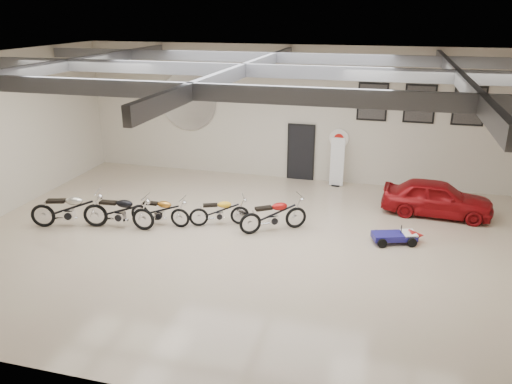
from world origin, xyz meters
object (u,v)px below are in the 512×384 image
(motorcycle_silver, at_px, (68,209))
(motorcycle_red, at_px, (273,214))
(motorcycle_gold, at_px, (160,210))
(motorcycle_yellow, at_px, (219,211))
(go_kart, at_px, (399,234))
(motorcycle_black, at_px, (119,211))
(banner_stand, at_px, (337,162))
(vintage_car, at_px, (437,198))

(motorcycle_silver, xyz_separation_m, motorcycle_red, (5.98, 1.28, -0.05))
(motorcycle_gold, height_order, motorcycle_yellow, motorcycle_gold)
(go_kart, bearing_deg, motorcycle_gold, 166.72)
(motorcycle_silver, height_order, motorcycle_red, motorcycle_silver)
(go_kart, bearing_deg, motorcycle_black, 169.54)
(banner_stand, xyz_separation_m, motorcycle_red, (-1.34, -4.50, -0.40))
(motorcycle_gold, xyz_separation_m, go_kart, (6.98, 0.61, -0.21))
(banner_stand, distance_m, motorcycle_black, 7.99)
(motorcycle_silver, bearing_deg, motorcycle_gold, 1.39)
(motorcycle_black, bearing_deg, motorcycle_gold, 21.55)
(motorcycle_gold, distance_m, motorcycle_red, 3.44)
(motorcycle_yellow, bearing_deg, motorcycle_gold, 173.10)
(banner_stand, height_order, motorcycle_black, banner_stand)
(motorcycle_silver, xyz_separation_m, motorcycle_gold, (2.58, 0.80, -0.10))
(motorcycle_silver, bearing_deg, motorcycle_red, -3.91)
(motorcycle_silver, relative_size, motorcycle_gold, 1.21)
(motorcycle_yellow, bearing_deg, vintage_car, -0.24)
(banner_stand, xyz_separation_m, go_kart, (2.23, -4.37, -0.66))
(motorcycle_black, xyz_separation_m, motorcycle_gold, (1.07, 0.49, -0.07))
(motorcycle_gold, bearing_deg, motorcycle_black, -156.19)
(banner_stand, bearing_deg, motorcycle_black, -133.28)
(banner_stand, height_order, motorcycle_red, banner_stand)
(motorcycle_red, xyz_separation_m, go_kart, (3.57, 0.13, -0.26))
(motorcycle_black, height_order, motorcycle_yellow, motorcycle_black)
(motorcycle_red, xyz_separation_m, vintage_car, (4.72, 2.55, 0.04))
(motorcycle_silver, distance_m, motorcycle_red, 6.12)
(go_kart, xyz_separation_m, vintage_car, (1.14, 2.42, 0.30))
(motorcycle_yellow, distance_m, vintage_car, 6.89)
(motorcycle_gold, relative_size, motorcycle_yellow, 1.04)
(motorcycle_gold, bearing_deg, go_kart, 3.94)
(motorcycle_black, bearing_deg, motorcycle_silver, -171.64)
(go_kart, bearing_deg, banner_stand, 98.80)
(motorcycle_silver, relative_size, go_kart, 1.50)
(banner_stand, bearing_deg, motorcycle_red, -103.13)
(motorcycle_gold, relative_size, vintage_car, 0.55)
(motorcycle_black, relative_size, motorcycle_gold, 1.15)
(motorcycle_silver, height_order, go_kart, motorcycle_silver)
(vintage_car, bearing_deg, motorcycle_gold, 114.33)
(vintage_car, bearing_deg, motorcycle_red, 122.32)
(motorcycle_gold, bearing_deg, banner_stand, 45.28)
(motorcycle_black, xyz_separation_m, motorcycle_red, (4.47, 0.97, -0.02))
(motorcycle_yellow, relative_size, motorcycle_red, 0.87)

